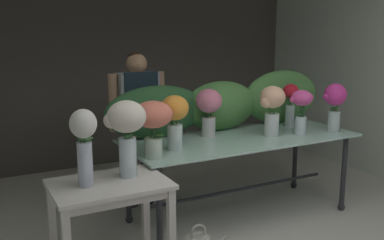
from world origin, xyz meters
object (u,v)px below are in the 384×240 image
Objects in this scene: vase_rosy_lilies at (208,107)px; vase_magenta_dahlias at (335,102)px; side_table_white at (110,197)px; vase_white_roses_tall at (84,142)px; display_table_glass at (240,148)px; florist at (138,114)px; vase_coral_peonies at (152,120)px; vase_crimson_snapdragons at (291,101)px; vase_peach_stock at (272,106)px; vase_cream_lisianthus_tall at (126,128)px; vase_sunset_carnations at (175,117)px; vase_fuchsia_anemones at (301,106)px.

vase_magenta_dahlias is at bearing -18.79° from vase_rosy_lilies.
vase_white_roses_tall is (-0.16, 0.00, 0.40)m from side_table_white.
vase_magenta_dahlias reaches higher than display_table_glass.
florist reaches higher than side_table_white.
vase_magenta_dahlias is at bearing 0.14° from vase_coral_peonies.
vase_white_roses_tall is at bearing -163.39° from vase_crimson_snapdragons.
display_table_glass is 4.64× the size of vase_peach_stock.
vase_cream_lisianthus_tall is (-2.19, -0.24, 0.03)m from vase_magenta_dahlias.
vase_coral_peonies is at bearing 33.21° from side_table_white.
vase_cream_lisianthus_tall reaches higher than side_table_white.
vase_crimson_snapdragons is (1.43, -0.57, 0.10)m from florist.
vase_crimson_snapdragons is at bearing 10.33° from vase_sunset_carnations.
vase_white_roses_tall is (-1.58, -0.54, 0.37)m from display_table_glass.
vase_fuchsia_anemones is (1.28, -0.07, -0.01)m from vase_sunset_carnations.
vase_peach_stock is at bearing 6.82° from vase_coral_peonies.
vase_fuchsia_anemones is at bearing 9.16° from vase_cream_lisianthus_tall.
vase_sunset_carnations is at bearing -150.01° from vase_rosy_lilies.
vase_peach_stock is 1.90m from vase_white_roses_tall.
vase_crimson_snapdragons reaches higher than vase_fuchsia_anemones.
vase_cream_lisianthus_tall reaches higher than vase_coral_peonies.
vase_coral_peonies is at bearing -166.96° from vase_crimson_snapdragons.
display_table_glass is at bearing 9.43° from vase_sunset_carnations.
vase_fuchsia_anemones is at bearing -3.09° from vase_sunset_carnations.
vase_sunset_carnations is 0.97× the size of vase_magenta_dahlias.
vase_white_roses_tall reaches higher than vase_magenta_dahlias.
florist reaches higher than vase_fuchsia_anemones.
florist is 0.74m from vase_rosy_lilies.
vase_cream_lisianthus_tall is at bearing -141.39° from vase_coral_peonies.
vase_sunset_carnations is 1.04× the size of vase_crimson_snapdragons.
side_table_white is 0.48m from vase_cream_lisianthus_tall.
vase_rosy_lilies is 0.86× the size of vase_white_roses_tall.
side_table_white is at bearing -162.24° from vase_crimson_snapdragons.
vase_magenta_dahlias is at bearing -15.01° from display_table_glass.
vase_white_roses_tall is (-2.13, -0.35, -0.00)m from vase_fuchsia_anemones.
florist reaches higher than vase_rosy_lilies.
vase_cream_lisianthus_tall reaches higher than vase_peach_stock.
vase_cream_lisianthus_tall is (0.31, 0.06, 0.05)m from vase_white_roses_tall.
display_table_glass is 4.76× the size of vase_sunset_carnations.
vase_magenta_dahlias is at bearing -8.48° from vase_fuchsia_anemones.
florist reaches higher than vase_magenta_dahlias.
vase_peach_stock reaches higher than vase_fuchsia_anemones.
vase_rosy_lilies is at bearing 30.67° from side_table_white.
vase_sunset_carnations is at bearing -169.67° from vase_crimson_snapdragons.
display_table_glass is at bearing 18.87° from vase_white_roses_tall.
vase_coral_peonies is at bearing -150.96° from vase_rosy_lilies.
vase_magenta_dahlias is 1.89m from vase_coral_peonies.
vase_peach_stock is at bearing -25.45° from vase_rosy_lilies.
vase_magenta_dahlias reaches higher than vase_sunset_carnations.
display_table_glass is at bearing 160.09° from vase_peach_stock.
vase_peach_stock is at bearing 1.25° from vase_sunset_carnations.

